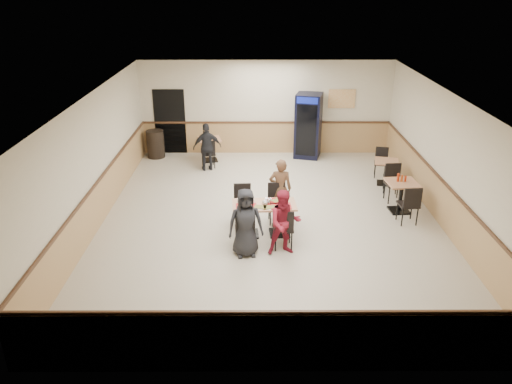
{
  "coord_description": "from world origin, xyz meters",
  "views": [
    {
      "loc": [
        -0.37,
        -10.7,
        5.34
      ],
      "look_at": [
        -0.34,
        -0.5,
        0.94
      ],
      "focal_mm": 35.0,
      "sensor_mm": 36.0,
      "label": 1
    }
  ],
  "objects_px": {
    "main_table": "(264,214)",
    "diner_man_opposite": "(280,189)",
    "side_table_far": "(386,169)",
    "pepsi_cooler": "(308,126)",
    "back_table": "(210,146)",
    "diner_woman_left": "(246,223)",
    "diner_woman_right": "(285,223)",
    "lone_diner": "(207,147)",
    "trash_bin": "(156,144)",
    "side_table_near": "(401,192)"
  },
  "relations": [
    {
      "from": "lone_diner",
      "to": "trash_bin",
      "type": "xyz_separation_m",
      "value": [
        -1.76,
        1.17,
        -0.28
      ]
    },
    {
      "from": "diner_woman_right",
      "to": "side_table_far",
      "type": "bearing_deg",
      "value": 42.42
    },
    {
      "from": "diner_woman_left",
      "to": "diner_man_opposite",
      "type": "bearing_deg",
      "value": 56.3
    },
    {
      "from": "lone_diner",
      "to": "trash_bin",
      "type": "bearing_deg",
      "value": -47.41
    },
    {
      "from": "pepsi_cooler",
      "to": "diner_man_opposite",
      "type": "bearing_deg",
      "value": -88.98
    },
    {
      "from": "back_table",
      "to": "trash_bin",
      "type": "height_order",
      "value": "trash_bin"
    },
    {
      "from": "main_table",
      "to": "back_table",
      "type": "bearing_deg",
      "value": 104.54
    },
    {
      "from": "pepsi_cooler",
      "to": "back_table",
      "type": "bearing_deg",
      "value": -157.98
    },
    {
      "from": "diner_woman_right",
      "to": "lone_diner",
      "type": "xyz_separation_m",
      "value": [
        -2.02,
        4.94,
        0.01
      ]
    },
    {
      "from": "side_table_far",
      "to": "diner_man_opposite",
      "type": "bearing_deg",
      "value": -145.27
    },
    {
      "from": "back_table",
      "to": "lone_diner",
      "type": "bearing_deg",
      "value": -90.0
    },
    {
      "from": "diner_man_opposite",
      "to": "side_table_far",
      "type": "bearing_deg",
      "value": -143.44
    },
    {
      "from": "diner_woman_left",
      "to": "trash_bin",
      "type": "distance_m",
      "value": 6.85
    },
    {
      "from": "diner_woman_left",
      "to": "diner_man_opposite",
      "type": "height_order",
      "value": "diner_man_opposite"
    },
    {
      "from": "main_table",
      "to": "side_table_near",
      "type": "relative_size",
      "value": 1.83
    },
    {
      "from": "side_table_far",
      "to": "trash_bin",
      "type": "height_order",
      "value": "trash_bin"
    },
    {
      "from": "side_table_near",
      "to": "trash_bin",
      "type": "relative_size",
      "value": 0.9
    },
    {
      "from": "lone_diner",
      "to": "diner_man_opposite",
      "type": "bearing_deg",
      "value": 107.97
    },
    {
      "from": "side_table_near",
      "to": "main_table",
      "type": "bearing_deg",
      "value": -160.39
    },
    {
      "from": "side_table_far",
      "to": "pepsi_cooler",
      "type": "xyz_separation_m",
      "value": [
        -1.95,
        2.34,
        0.57
      ]
    },
    {
      "from": "diner_woman_left",
      "to": "pepsi_cooler",
      "type": "relative_size",
      "value": 0.72
    },
    {
      "from": "lone_diner",
      "to": "back_table",
      "type": "height_order",
      "value": "lone_diner"
    },
    {
      "from": "pepsi_cooler",
      "to": "trash_bin",
      "type": "distance_m",
      "value": 4.9
    },
    {
      "from": "diner_woman_right",
      "to": "main_table",
      "type": "bearing_deg",
      "value": 106.9
    },
    {
      "from": "diner_woman_right",
      "to": "trash_bin",
      "type": "height_order",
      "value": "diner_woman_right"
    },
    {
      "from": "diner_man_opposite",
      "to": "back_table",
      "type": "bearing_deg",
      "value": -61.79
    },
    {
      "from": "main_table",
      "to": "diner_man_opposite",
      "type": "height_order",
      "value": "diner_man_opposite"
    },
    {
      "from": "diner_woman_left",
      "to": "trash_bin",
      "type": "xyz_separation_m",
      "value": [
        -2.98,
        6.16,
        -0.3
      ]
    },
    {
      "from": "diner_woman_right",
      "to": "side_table_near",
      "type": "bearing_deg",
      "value": 25.28
    },
    {
      "from": "trash_bin",
      "to": "back_table",
      "type": "bearing_deg",
      "value": -11.22
    },
    {
      "from": "diner_woman_left",
      "to": "back_table",
      "type": "height_order",
      "value": "diner_woman_left"
    },
    {
      "from": "side_table_far",
      "to": "pepsi_cooler",
      "type": "distance_m",
      "value": 3.1
    },
    {
      "from": "pepsi_cooler",
      "to": "side_table_near",
      "type": "bearing_deg",
      "value": -50.62
    },
    {
      "from": "diner_woman_left",
      "to": "lone_diner",
      "type": "distance_m",
      "value": 5.14
    },
    {
      "from": "side_table_far",
      "to": "pepsi_cooler",
      "type": "bearing_deg",
      "value": 129.85
    },
    {
      "from": "diner_woman_left",
      "to": "diner_woman_right",
      "type": "xyz_separation_m",
      "value": [
        0.8,
        0.05,
        -0.03
      ]
    },
    {
      "from": "diner_man_opposite",
      "to": "pepsi_cooler",
      "type": "distance_m",
      "value": 4.59
    },
    {
      "from": "diner_woman_right",
      "to": "back_table",
      "type": "relative_size",
      "value": 1.77
    },
    {
      "from": "diner_woman_right",
      "to": "side_table_far",
      "type": "relative_size",
      "value": 1.86
    },
    {
      "from": "lone_diner",
      "to": "diner_woman_right",
      "type": "bearing_deg",
      "value": 98.31
    },
    {
      "from": "main_table",
      "to": "trash_bin",
      "type": "distance_m",
      "value": 6.27
    },
    {
      "from": "side_table_near",
      "to": "back_table",
      "type": "relative_size",
      "value": 0.98
    },
    {
      "from": "main_table",
      "to": "diner_woman_left",
      "type": "xyz_separation_m",
      "value": [
        -0.4,
        -0.88,
        0.24
      ]
    },
    {
      "from": "diner_woman_right",
      "to": "back_table",
      "type": "xyz_separation_m",
      "value": [
        -2.02,
        5.76,
        -0.23
      ]
    },
    {
      "from": "pepsi_cooler",
      "to": "diner_woman_left",
      "type": "bearing_deg",
      "value": -92.09
    },
    {
      "from": "side_table_near",
      "to": "lone_diner",
      "type": "bearing_deg",
      "value": 149.73
    },
    {
      "from": "diner_man_opposite",
      "to": "trash_bin",
      "type": "bearing_deg",
      "value": -47.56
    },
    {
      "from": "diner_woman_right",
      "to": "lone_diner",
      "type": "height_order",
      "value": "lone_diner"
    },
    {
      "from": "pepsi_cooler",
      "to": "lone_diner",
      "type": "bearing_deg",
      "value": -143.86
    },
    {
      "from": "main_table",
      "to": "diner_man_opposite",
      "type": "bearing_deg",
      "value": 62.1
    }
  ]
}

